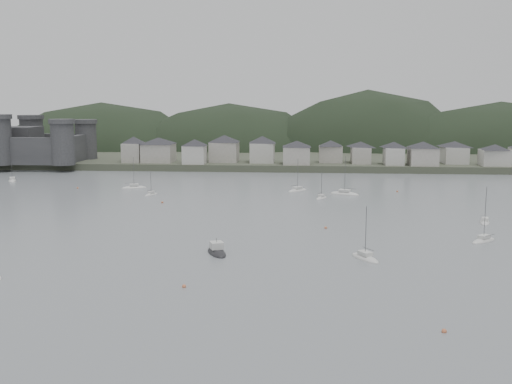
{
  "coord_description": "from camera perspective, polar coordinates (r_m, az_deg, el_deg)",
  "views": [
    {
      "loc": [
        12.64,
        -83.59,
        30.46
      ],
      "look_at": [
        0.0,
        75.0,
        6.0
      ],
      "focal_mm": 41.33,
      "sensor_mm": 36.0,
      "label": 1
    }
  ],
  "objects": [
    {
      "name": "ground",
      "position": [
        89.86,
        -3.87,
        -11.09
      ],
      "size": [
        900.0,
        900.0,
        0.0
      ],
      "primitive_type": "plane",
      "color": "slate",
      "rests_on": "ground"
    },
    {
      "name": "far_shore_land",
      "position": [
        379.9,
        2.64,
        4.36
      ],
      "size": [
        900.0,
        250.0,
        3.0
      ],
      "primitive_type": "cube",
      "color": "#383D2D",
      "rests_on": "ground"
    },
    {
      "name": "forested_ridge",
      "position": [
        355.53,
        3.27,
        1.98
      ],
      "size": [
        851.55,
        103.94,
        102.57
      ],
      "color": "black",
      "rests_on": "ground"
    },
    {
      "name": "castle",
      "position": [
        295.54,
        -22.19,
        4.31
      ],
      "size": [
        66.0,
        43.0,
        20.0
      ],
      "color": "#353638",
      "rests_on": "far_shore_land"
    },
    {
      "name": "waterfront_town",
      "position": [
        270.49,
        12.64,
        3.91
      ],
      "size": [
        451.48,
        28.46,
        12.92
      ],
      "color": "#99958C",
      "rests_on": "far_shore_land"
    },
    {
      "name": "sailboat_lead",
      "position": [
        213.51,
        -11.71,
        0.4
      ],
      "size": [
        9.16,
        5.6,
        11.93
      ],
      "rotation": [
        0.0,
        0.0,
        1.92
      ],
      "color": "silver",
      "rests_on": "ground"
    },
    {
      "name": "moored_fleet",
      "position": [
        154.18,
        -6.08,
        -2.64
      ],
      "size": [
        264.95,
        170.15,
        13.69
      ],
      "color": "silver",
      "rests_on": "ground"
    },
    {
      "name": "motor_launch_far",
      "position": [
        120.31,
        -3.82,
        -5.8
      ],
      "size": [
        6.28,
        9.34,
        4.09
      ],
      "rotation": [
        0.0,
        0.0,
        3.53
      ],
      "color": "black",
      "rests_on": "ground"
    },
    {
      "name": "mooring_buoys",
      "position": [
        150.69,
        4.88,
        -2.9
      ],
      "size": [
        171.89,
        125.71,
        0.7
      ],
      "color": "#C66942",
      "rests_on": "ground"
    }
  ]
}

